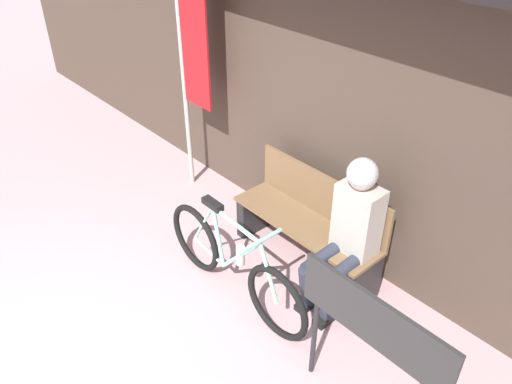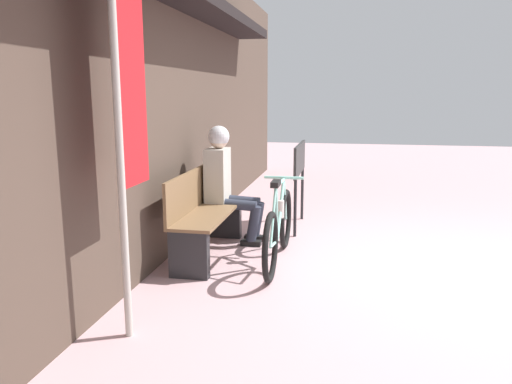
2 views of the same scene
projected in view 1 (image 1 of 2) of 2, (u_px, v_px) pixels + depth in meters
storefront_wall at (334, 68)px, 3.92m from camera, size 12.00×0.56×3.20m
park_bench_near at (309, 226)px, 4.31m from camera, size 1.40×0.42×0.86m
bicycle at (233, 265)px, 3.97m from camera, size 1.64×0.40×0.85m
person_seated at (350, 225)px, 3.76m from camera, size 0.34×0.61×1.28m
banner_pole at (190, 52)px, 4.69m from camera, size 0.45×0.05×2.38m
signboard at (372, 330)px, 2.86m from camera, size 1.03×0.04×1.03m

